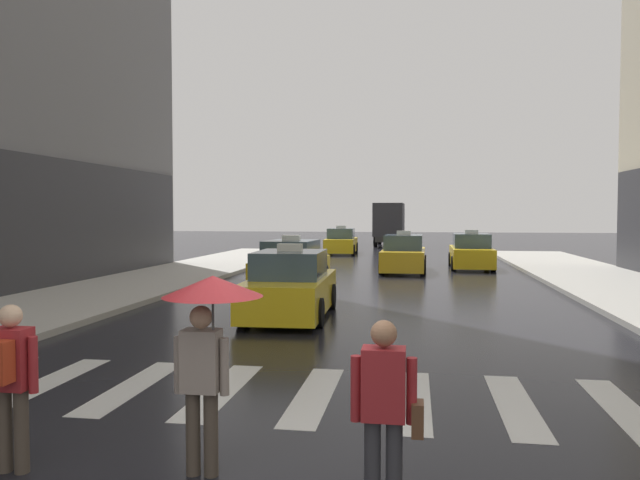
{
  "coord_description": "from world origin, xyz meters",
  "views": [
    {
      "loc": [
        1.38,
        -5.2,
        2.53
      ],
      "look_at": [
        -0.71,
        8.0,
        1.95
      ],
      "focal_mm": 33.85,
      "sensor_mm": 36.0,
      "label": 1
    }
  ],
  "objects_px": {
    "taxi_lead": "(291,287)",
    "taxi_fourth": "(471,253)",
    "taxi_second": "(292,266)",
    "pedestrian_with_handbag": "(385,406)",
    "taxi_fifth": "(341,242)",
    "pedestrian_with_umbrella": "(209,320)",
    "pedestrian_with_backpack": "(9,375)",
    "box_truck": "(390,223)",
    "taxi_third": "(404,255)"
  },
  "relations": [
    {
      "from": "taxi_second",
      "to": "taxi_fifth",
      "type": "bearing_deg",
      "value": 91.46
    },
    {
      "from": "taxi_lead",
      "to": "taxi_fourth",
      "type": "distance_m",
      "value": 15.22
    },
    {
      "from": "taxi_lead",
      "to": "pedestrian_with_backpack",
      "type": "height_order",
      "value": "taxi_lead"
    },
    {
      "from": "taxi_second",
      "to": "pedestrian_with_handbag",
      "type": "xyz_separation_m",
      "value": [
        3.98,
        -15.37,
        0.21
      ]
    },
    {
      "from": "taxi_lead",
      "to": "taxi_fifth",
      "type": "bearing_deg",
      "value": 93.98
    },
    {
      "from": "pedestrian_with_backpack",
      "to": "taxi_second",
      "type": "bearing_deg",
      "value": 91.31
    },
    {
      "from": "taxi_lead",
      "to": "box_truck",
      "type": "bearing_deg",
      "value": 88.25
    },
    {
      "from": "taxi_fourth",
      "to": "pedestrian_with_handbag",
      "type": "bearing_deg",
      "value": -96.71
    },
    {
      "from": "taxi_fourth",
      "to": "pedestrian_with_handbag",
      "type": "relative_size",
      "value": 2.76
    },
    {
      "from": "taxi_lead",
      "to": "pedestrian_with_umbrella",
      "type": "height_order",
      "value": "pedestrian_with_umbrella"
    },
    {
      "from": "box_truck",
      "to": "pedestrian_with_backpack",
      "type": "height_order",
      "value": "box_truck"
    },
    {
      "from": "taxi_fifth",
      "to": "pedestrian_with_handbag",
      "type": "height_order",
      "value": "taxi_fifth"
    },
    {
      "from": "box_truck",
      "to": "taxi_fourth",
      "type": "bearing_deg",
      "value": -76.56
    },
    {
      "from": "taxi_fourth",
      "to": "pedestrian_with_handbag",
      "type": "distance_m",
      "value": 23.83
    },
    {
      "from": "taxi_second",
      "to": "pedestrian_with_backpack",
      "type": "bearing_deg",
      "value": -88.69
    },
    {
      "from": "taxi_fifth",
      "to": "pedestrian_with_umbrella",
      "type": "xyz_separation_m",
      "value": [
        2.72,
        -32.43,
        0.79
      ]
    },
    {
      "from": "taxi_lead",
      "to": "taxi_fifth",
      "type": "xyz_separation_m",
      "value": [
        -1.63,
        23.44,
        0.0
      ]
    },
    {
      "from": "pedestrian_with_umbrella",
      "to": "pedestrian_with_handbag",
      "type": "relative_size",
      "value": 1.18
    },
    {
      "from": "taxi_fifth",
      "to": "pedestrian_with_umbrella",
      "type": "bearing_deg",
      "value": -85.21
    },
    {
      "from": "taxi_second",
      "to": "box_truck",
      "type": "distance_m",
      "value": 27.49
    },
    {
      "from": "taxi_fifth",
      "to": "pedestrian_with_umbrella",
      "type": "relative_size",
      "value": 2.37
    },
    {
      "from": "taxi_lead",
      "to": "pedestrian_with_backpack",
      "type": "bearing_deg",
      "value": -95.2
    },
    {
      "from": "pedestrian_with_backpack",
      "to": "box_truck",
      "type": "bearing_deg",
      "value": 87.5
    },
    {
      "from": "box_truck",
      "to": "pedestrian_with_umbrella",
      "type": "xyz_separation_m",
      "value": [
        0.07,
        -42.23,
        -0.34
      ]
    },
    {
      "from": "taxi_fourth",
      "to": "taxi_fifth",
      "type": "height_order",
      "value": "same"
    },
    {
      "from": "taxi_third",
      "to": "taxi_fifth",
      "type": "height_order",
      "value": "same"
    },
    {
      "from": "taxi_lead",
      "to": "taxi_third",
      "type": "xyz_separation_m",
      "value": [
        2.52,
        11.99,
        0.0
      ]
    },
    {
      "from": "taxi_fourth",
      "to": "taxi_fifth",
      "type": "relative_size",
      "value": 0.99
    },
    {
      "from": "taxi_fifth",
      "to": "box_truck",
      "type": "distance_m",
      "value": 10.22
    },
    {
      "from": "taxi_lead",
      "to": "pedestrian_with_handbag",
      "type": "relative_size",
      "value": 2.78
    },
    {
      "from": "taxi_lead",
      "to": "taxi_third",
      "type": "height_order",
      "value": "same"
    },
    {
      "from": "box_truck",
      "to": "taxi_second",
      "type": "bearing_deg",
      "value": -94.6
    },
    {
      "from": "taxi_lead",
      "to": "box_truck",
      "type": "distance_m",
      "value": 33.28
    },
    {
      "from": "taxi_lead",
      "to": "taxi_second",
      "type": "xyz_separation_m",
      "value": [
        -1.19,
        5.87,
        0.0
      ]
    },
    {
      "from": "taxi_fifth",
      "to": "box_truck",
      "type": "xyz_separation_m",
      "value": [
        2.65,
        9.8,
        1.13
      ]
    },
    {
      "from": "taxi_lead",
      "to": "taxi_second",
      "type": "height_order",
      "value": "same"
    },
    {
      "from": "taxi_lead",
      "to": "pedestrian_with_umbrella",
      "type": "bearing_deg",
      "value": -83.11
    },
    {
      "from": "taxi_second",
      "to": "pedestrian_with_umbrella",
      "type": "xyz_separation_m",
      "value": [
        2.27,
        -14.85,
        0.79
      ]
    },
    {
      "from": "taxi_lead",
      "to": "taxi_third",
      "type": "bearing_deg",
      "value": 78.14
    },
    {
      "from": "taxi_second",
      "to": "taxi_fourth",
      "type": "relative_size",
      "value": 1.01
    },
    {
      "from": "taxi_third",
      "to": "pedestrian_with_umbrella",
      "type": "distance_m",
      "value": 21.04
    },
    {
      "from": "taxi_fourth",
      "to": "box_truck",
      "type": "distance_m",
      "value": 19.65
    },
    {
      "from": "box_truck",
      "to": "pedestrian_with_backpack",
      "type": "xyz_separation_m",
      "value": [
        -1.86,
        -42.49,
        -0.88
      ]
    },
    {
      "from": "taxi_lead",
      "to": "taxi_fourth",
      "type": "bearing_deg",
      "value": 68.51
    },
    {
      "from": "taxi_fifth",
      "to": "pedestrian_with_backpack",
      "type": "height_order",
      "value": "taxi_fifth"
    },
    {
      "from": "taxi_third",
      "to": "taxi_fifth",
      "type": "relative_size",
      "value": 1.0
    },
    {
      "from": "taxi_lead",
      "to": "pedestrian_with_handbag",
      "type": "xyz_separation_m",
      "value": [
        2.79,
        -9.5,
        0.21
      ]
    },
    {
      "from": "pedestrian_with_backpack",
      "to": "pedestrian_with_handbag",
      "type": "bearing_deg",
      "value": -4.13
    },
    {
      "from": "taxi_third",
      "to": "pedestrian_with_backpack",
      "type": "distance_m",
      "value": 21.5
    },
    {
      "from": "taxi_lead",
      "to": "taxi_fifth",
      "type": "distance_m",
      "value": 23.5
    }
  ]
}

